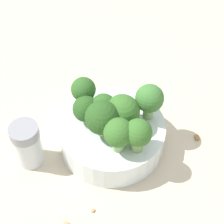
{
  "coord_description": "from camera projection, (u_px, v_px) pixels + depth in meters",
  "views": [
    {
      "loc": [
        -0.23,
        0.26,
        0.47
      ],
      "look_at": [
        0.0,
        0.0,
        0.07
      ],
      "focal_mm": 60.0,
      "sensor_mm": 36.0,
      "label": 1
    }
  ],
  "objects": [
    {
      "name": "almond_crumb_0",
      "position": [
        93.0,
        210.0,
        0.5
      ],
      "size": [
        0.0,
        0.01,
        0.01
      ],
      "primitive_type": "cube",
      "rotation": [
        0.0,
        0.0,
        1.75
      ],
      "color": "#AD7F4C",
      "rests_on": "ground_plane"
    },
    {
      "name": "almond_crumb_2",
      "position": [
        155.0,
        98.0,
        0.64
      ],
      "size": [
        0.01,
        0.01,
        0.01
      ],
      "primitive_type": "cube",
      "rotation": [
        0.0,
        0.0,
        3.64
      ],
      "color": "tan",
      "rests_on": "ground_plane"
    },
    {
      "name": "broccoli_floret_4",
      "position": [
        149.0,
        99.0,
        0.53
      ],
      "size": [
        0.04,
        0.04,
        0.06
      ],
      "color": "#84AD66",
      "rests_on": "bowl"
    },
    {
      "name": "broccoli_floret_1",
      "position": [
        102.0,
        118.0,
        0.51
      ],
      "size": [
        0.05,
        0.05,
        0.06
      ],
      "color": "#8EB770",
      "rests_on": "bowl"
    },
    {
      "name": "bowl",
      "position": [
        112.0,
        135.0,
        0.56
      ],
      "size": [
        0.16,
        0.16,
        0.04
      ],
      "primitive_type": "cylinder",
      "color": "silver",
      "rests_on": "ground_plane"
    },
    {
      "name": "broccoli_floret_6",
      "position": [
        86.0,
        109.0,
        0.54
      ],
      "size": [
        0.04,
        0.04,
        0.05
      ],
      "color": "#8EB770",
      "rests_on": "bowl"
    },
    {
      "name": "broccoli_floret_3",
      "position": [
        118.0,
        134.0,
        0.5
      ],
      "size": [
        0.04,
        0.04,
        0.05
      ],
      "color": "#8EB770",
      "rests_on": "bowl"
    },
    {
      "name": "broccoli_floret_2",
      "position": [
        104.0,
        107.0,
        0.53
      ],
      "size": [
        0.04,
        0.04,
        0.05
      ],
      "color": "#84AD66",
      "rests_on": "bowl"
    },
    {
      "name": "broccoli_floret_0",
      "position": [
        122.0,
        112.0,
        0.53
      ],
      "size": [
        0.05,
        0.05,
        0.05
      ],
      "color": "#7A9E5B",
      "rests_on": "bowl"
    },
    {
      "name": "broccoli_floret_7",
      "position": [
        83.0,
        91.0,
        0.55
      ],
      "size": [
        0.04,
        0.04,
        0.06
      ],
      "color": "#84AD66",
      "rests_on": "bowl"
    },
    {
      "name": "pepper_shaker",
      "position": [
        27.0,
        144.0,
        0.53
      ],
      "size": [
        0.04,
        0.04,
        0.07
      ],
      "color": "silver",
      "rests_on": "ground_plane"
    },
    {
      "name": "broccoli_floret_5",
      "position": [
        138.0,
        134.0,
        0.5
      ],
      "size": [
        0.04,
        0.04,
        0.05
      ],
      "color": "#7A9E5B",
      "rests_on": "bowl"
    },
    {
      "name": "ground_plane",
      "position": [
        112.0,
        144.0,
        0.58
      ],
      "size": [
        3.0,
        3.0,
        0.0
      ],
      "primitive_type": "plane",
      "color": "beige"
    },
    {
      "name": "almond_crumb_3",
      "position": [
        18.0,
        142.0,
        0.58
      ],
      "size": [
        0.01,
        0.01,
        0.01
      ],
      "primitive_type": "cube",
      "rotation": [
        0.0,
        0.0,
        2.1
      ],
      "color": "#AD7F4C",
      "rests_on": "ground_plane"
    },
    {
      "name": "almond_crumb_1",
      "position": [
        197.0,
        137.0,
        0.58
      ],
      "size": [
        0.01,
        0.01,
        0.01
      ],
      "primitive_type": "cube",
      "rotation": [
        0.0,
        0.0,
        2.45
      ],
      "color": "olive",
      "rests_on": "ground_plane"
    }
  ]
}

